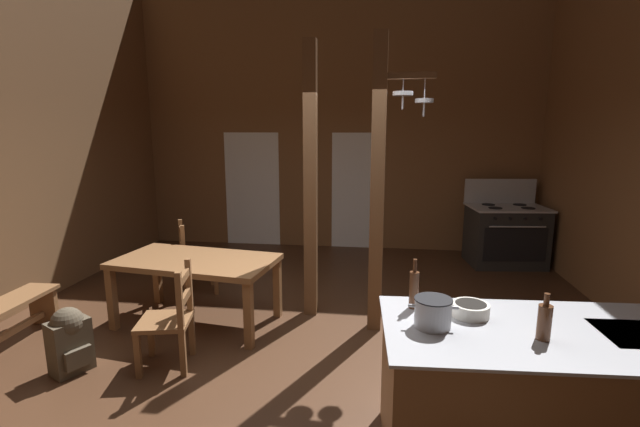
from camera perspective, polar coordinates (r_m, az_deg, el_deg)
ground_plane at (r=4.42m, az=-2.94°, el=-18.59°), size 7.64×8.75×0.10m
wall_back at (r=7.85m, az=2.23°, el=12.63°), size 7.64×0.14×4.70m
glazed_door_back_left at (r=8.14m, az=-8.76°, el=3.11°), size 1.00×0.01×2.05m
glazed_panel_back_right at (r=7.83m, az=4.61°, el=2.89°), size 0.84×0.01×2.05m
kitchen_island at (r=3.32m, az=28.21°, el=-20.54°), size 2.20×1.06×0.93m
stove_range at (r=7.51m, az=22.89°, el=-2.52°), size 1.22×0.92×1.32m
support_post_with_pot_rack at (r=4.52m, az=7.78°, el=4.34°), size 0.61×0.20×3.05m
support_post_center at (r=4.88m, az=-1.24°, el=3.89°), size 0.14×0.14×3.05m
dining_table at (r=5.00m, az=-15.78°, el=-6.62°), size 1.81×1.13×0.74m
ladderback_chair_near_window at (r=4.26m, az=-18.81°, el=-12.81°), size 0.52×0.52×0.95m
ladderback_chair_by_post at (r=5.99m, az=-16.00°, el=-5.68°), size 0.60×0.60×0.95m
backpack at (r=4.59m, az=-29.75°, el=-13.86°), size 0.38×0.39×0.60m
stockpot_on_counter at (r=2.85m, az=14.43°, el=-12.34°), size 0.30×0.23×0.18m
mixing_bowl_on_counter at (r=3.09m, az=18.92°, el=-11.70°), size 0.24×0.24×0.09m
bottle_tall_on_counter at (r=3.08m, az=12.09°, el=-9.52°), size 0.06×0.06×0.34m
bottle_short_on_counter at (r=2.91m, az=27.09°, el=-12.33°), size 0.08×0.08×0.28m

